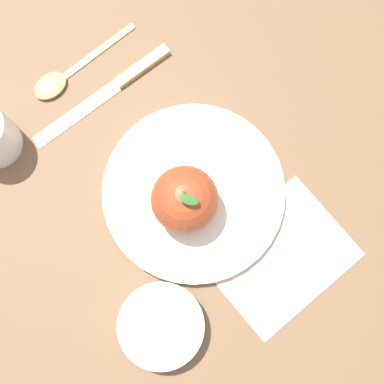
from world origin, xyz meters
name	(u,v)px	position (x,y,z in m)	size (l,w,h in m)	color
ground_plane	(175,165)	(0.00, 0.00, 0.00)	(2.40, 2.40, 0.00)	brown
dinner_plate	(192,194)	(0.05, 0.00, 0.01)	(0.24, 0.24, 0.02)	silver
apple	(185,200)	(0.05, -0.02, 0.06)	(0.08, 0.08, 0.10)	#9E3D1E
side_bowl	(161,326)	(0.16, -0.13, 0.02)	(0.11, 0.11, 0.03)	white
knife	(115,86)	(-0.14, -0.01, 0.00)	(0.03, 0.22, 0.01)	#D8B766
spoon	(61,78)	(-0.19, -0.06, 0.01)	(0.04, 0.17, 0.01)	#D8B766
linen_napkin	(280,257)	(0.18, 0.05, 0.00)	(0.14, 0.17, 0.00)	beige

